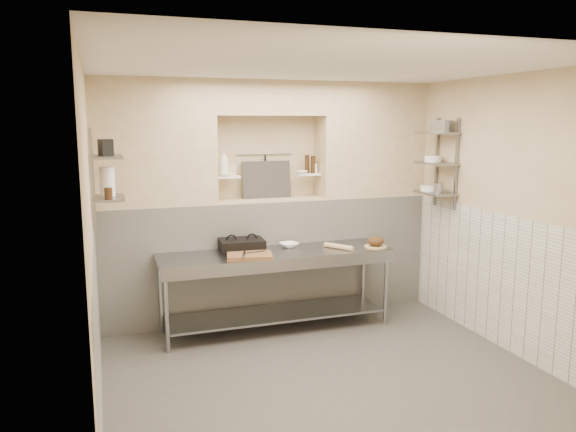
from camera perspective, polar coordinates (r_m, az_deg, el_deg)
name	(u,v)px	position (r m, az deg, el deg)	size (l,w,h in m)	color
floor	(323,376)	(5.54, 3.60, -15.92)	(4.00, 3.90, 0.10)	#4D4944
ceiling	(327,61)	(5.03, 3.96, 15.45)	(4.00, 3.90, 0.10)	silver
wall_left	(85,241)	(4.71, -19.95, -2.43)	(0.10, 3.90, 2.80)	beige
wall_right	(511,214)	(6.16, 21.68, 0.18)	(0.10, 3.90, 2.80)	beige
wall_back	(263,198)	(6.95, -2.54, 1.86)	(4.00, 0.10, 2.80)	beige
wall_front	(459,287)	(3.38, 16.94, -6.89)	(4.00, 0.10, 2.80)	beige
backwall_lower	(269,257)	(6.85, -1.91, -4.22)	(4.00, 0.40, 1.40)	silver
alcove_sill	(269,200)	(6.72, -1.94, 1.67)	(1.30, 0.40, 0.02)	beige
backwall_pillar_left	(154,143)	(6.40, -13.50, 7.23)	(1.35, 0.40, 1.40)	beige
backwall_pillar_right	(370,140)	(7.15, 8.33, 7.61)	(1.35, 0.40, 1.40)	beige
backwall_header	(268,98)	(6.66, -2.00, 11.87)	(1.30, 0.40, 0.40)	beige
wainscot_left	(98,325)	(4.90, -18.76, -10.43)	(0.02, 3.90, 1.40)	silver
wainscot_right	(501,281)	(6.27, 20.86, -6.17)	(0.02, 3.90, 1.40)	silver
alcove_shelf_left	(228,177)	(6.56, -6.15, 3.98)	(0.28, 0.16, 0.03)	white
alcove_shelf_right	(308,174)	(6.84, 2.07, 4.26)	(0.28, 0.16, 0.03)	white
utensil_rail	(265,154)	(6.83, -2.38, 6.35)	(0.02, 0.02, 0.70)	gray
hanging_steel	(265,168)	(6.82, -2.33, 4.92)	(0.02, 0.02, 0.30)	black
splash_panel	(267,180)	(6.78, -2.20, 3.70)	(0.60, 0.02, 0.45)	#383330
shelf_rail_left_a	(93,176)	(5.89, -19.24, 3.85)	(0.03, 0.03, 0.95)	slate
shelf_rail_left_b	(92,180)	(5.49, -19.26, 3.47)	(0.03, 0.03, 0.95)	slate
wall_shelf_left_lower	(108,198)	(5.72, -17.78, 1.75)	(0.30, 0.50, 0.03)	slate
wall_shelf_left_upper	(106,157)	(5.68, -17.99, 5.75)	(0.30, 0.50, 0.03)	slate
shelf_rail_right_a	(437,162)	(7.06, 14.87, 5.33)	(0.03, 0.03, 1.05)	slate
shelf_rail_right_b	(457,164)	(6.73, 16.75, 5.06)	(0.03, 0.03, 1.05)	slate
wall_shelf_right_lower	(435,193)	(6.85, 14.72, 2.28)	(0.30, 0.50, 0.03)	slate
wall_shelf_right_mid	(436,163)	(6.82, 14.84, 5.20)	(0.30, 0.50, 0.03)	slate
wall_shelf_right_upper	(438,133)	(6.80, 14.97, 8.14)	(0.30, 0.50, 0.03)	slate
prep_table	(276,275)	(6.31, -1.25, -5.96)	(2.60, 0.70, 0.90)	gray
panini_press	(242,245)	(6.30, -4.72, -2.97)	(0.51, 0.38, 0.13)	black
cutting_board	(250,256)	(6.01, -3.93, -4.04)	(0.48, 0.33, 0.04)	brown
knife_blade	(255,252)	(6.04, -3.40, -3.69)	(0.26, 0.03, 0.01)	gray
tongs	(244,254)	(5.92, -4.50, -3.89)	(0.02, 0.02, 0.26)	gray
mixing_bowl	(289,245)	(6.49, 0.11, -2.95)	(0.21, 0.21, 0.05)	white
rolling_pin	(339,247)	(6.42, 5.17, -3.11)	(0.06, 0.06, 0.37)	tan
bread_board	(376,246)	(6.57, 8.88, -3.07)	(0.26, 0.26, 0.01)	tan
bread_loaf	(376,241)	(6.56, 8.90, -2.53)	(0.19, 0.19, 0.11)	#4C2D19
bottle_soap	(224,163)	(6.48, -6.54, 5.34)	(0.11, 0.12, 0.30)	white
jar_alcove	(231,170)	(6.59, -5.79, 4.70)	(0.09, 0.09, 0.13)	beige
bowl_alcove	(302,172)	(6.77, 1.46, 4.48)	(0.13, 0.13, 0.04)	white
condiment_a	(313,164)	(6.84, 2.56, 5.26)	(0.06, 0.06, 0.21)	black
condiment_b	(307,164)	(6.87, 1.95, 5.31)	(0.06, 0.06, 0.22)	black
condiment_c	(314,168)	(6.86, 2.71, 4.85)	(0.07, 0.07, 0.11)	white
jug_left	(107,181)	(5.78, -17.88, 3.36)	(0.14, 0.14, 0.28)	white
jar_left	(108,193)	(5.52, -17.78, 2.20)	(0.07, 0.07, 0.11)	black
box_left_upper	(106,147)	(5.63, -18.03, 6.64)	(0.11, 0.11, 0.16)	black
bowl_right	(429,188)	(6.95, 14.16, 2.77)	(0.21, 0.21, 0.06)	white
canister_right	(438,188)	(6.79, 15.03, 2.78)	(0.11, 0.11, 0.11)	gray
bowl_right_mid	(433,159)	(6.88, 14.51, 5.65)	(0.20, 0.20, 0.07)	white
basket_right	(441,126)	(6.75, 15.32, 8.79)	(0.17, 0.21, 0.13)	gray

